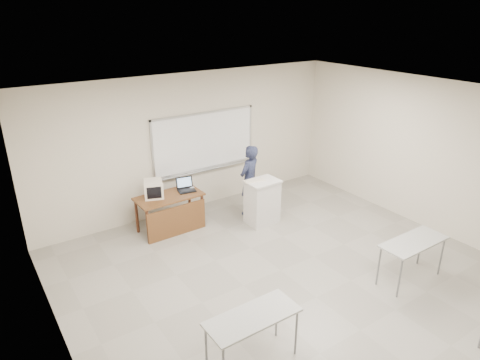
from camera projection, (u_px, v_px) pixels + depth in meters
floor at (316, 297)px, 6.70m from camera, size 7.00×8.00×0.01m
whiteboard at (205, 142)px, 9.34m from camera, size 2.48×0.10×1.31m
student_desks at (394, 309)px, 5.41m from camera, size 4.40×2.20×0.73m
instructor_desk at (172, 208)px, 8.47m from camera, size 1.31×0.66×0.75m
podium at (262, 202)px, 8.85m from camera, size 0.67×0.49×0.94m
crt_monitor at (154, 189)px, 8.37m from camera, size 0.36×0.41×0.34m
laptop at (185, 188)px, 8.70m from camera, size 0.34×0.32×0.25m
mouse at (192, 188)px, 8.79m from camera, size 0.12×0.10×0.04m
keyboard at (254, 181)px, 8.65m from camera, size 0.45×0.25×0.02m
presenter at (249, 180)px, 9.15m from camera, size 0.66×0.55×1.55m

